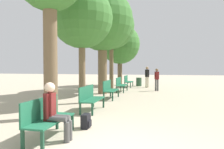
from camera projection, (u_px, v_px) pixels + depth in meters
bench_row_0 at (46, 116)px, 5.09m from camera, size 0.53×1.59×0.95m
bench_row_1 at (90, 97)px, 8.25m from camera, size 0.53×1.59×0.95m
bench_row_2 at (110, 88)px, 11.41m from camera, size 0.53×1.59×0.95m
bench_row_3 at (121, 84)px, 14.57m from camera, size 0.53×1.59×0.95m
bench_row_4 at (128, 81)px, 17.73m from camera, size 0.53×1.59×0.95m
tree_row_1 at (82, 18)px, 9.87m from camera, size 2.81×2.81×5.32m
tree_row_2 at (102, 21)px, 13.36m from camera, size 3.76×3.76×6.40m
tree_row_3 at (111, 26)px, 15.81m from camera, size 3.34×3.34×6.29m
tree_row_4 at (120, 44)px, 19.15m from camera, size 3.50×3.50×5.41m
person_seated at (55, 110)px, 4.95m from camera, size 0.63×0.36×1.33m
backpack at (86, 121)px, 5.94m from camera, size 0.23×0.33×0.39m
pedestrian_near at (147, 76)px, 17.42m from camera, size 0.34×0.30×1.67m
pedestrian_mid at (157, 78)px, 15.01m from camera, size 0.31×0.26×1.55m
trash_bin at (139, 82)px, 18.74m from camera, size 0.47×0.47×0.72m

